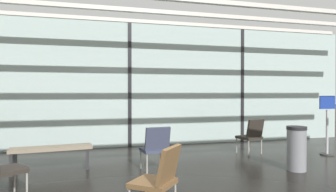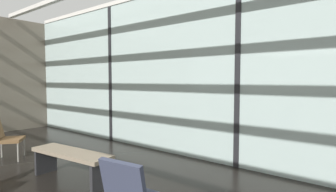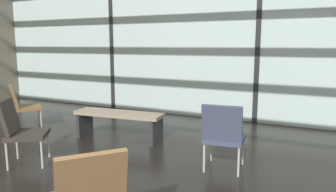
{
  "view_description": "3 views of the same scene",
  "coord_description": "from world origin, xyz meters",
  "px_view_note": "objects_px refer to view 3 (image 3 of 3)",
  "views": [
    {
      "loc": [
        -1.07,
        -3.15,
        1.52
      ],
      "look_at": [
        1.11,
        5.16,
        1.42
      ],
      "focal_mm": 31.68,
      "sensor_mm": 36.0,
      "label": 1
    },
    {
      "loc": [
        1.88,
        0.74,
        1.59
      ],
      "look_at": [
        -1.58,
        5.15,
        1.24
      ],
      "focal_mm": 27.69,
      "sensor_mm": 36.0,
      "label": 2
    },
    {
      "loc": [
        1.21,
        -1.31,
        1.58
      ],
      "look_at": [
        -1.67,
        4.55,
        0.51
      ],
      "focal_mm": 34.11,
      "sensor_mm": 36.0,
      "label": 3
    }
  ],
  "objects_px": {
    "parked_airplane": "(271,35)",
    "lounge_chair_3": "(20,128)",
    "lounge_chair_5": "(223,133)",
    "lounge_chair_0": "(22,103)",
    "waiting_bench": "(119,118)"
  },
  "relations": [
    {
      "from": "parked_airplane",
      "to": "waiting_bench",
      "type": "bearing_deg",
      "value": -97.46
    },
    {
      "from": "lounge_chair_0",
      "to": "waiting_bench",
      "type": "height_order",
      "value": "lounge_chair_0"
    },
    {
      "from": "parked_airplane",
      "to": "lounge_chair_0",
      "type": "xyz_separation_m",
      "value": [
        -3.12,
        -8.72,
        -1.44
      ]
    },
    {
      "from": "parked_airplane",
      "to": "lounge_chair_5",
      "type": "bearing_deg",
      "value": -84.79
    },
    {
      "from": "lounge_chair_0",
      "to": "lounge_chair_5",
      "type": "bearing_deg",
      "value": -147.37
    },
    {
      "from": "parked_airplane",
      "to": "lounge_chair_3",
      "type": "height_order",
      "value": "parked_airplane"
    },
    {
      "from": "lounge_chair_5",
      "to": "waiting_bench",
      "type": "bearing_deg",
      "value": -22.3
    },
    {
      "from": "lounge_chair_5",
      "to": "lounge_chair_3",
      "type": "bearing_deg",
      "value": 14.23
    },
    {
      "from": "lounge_chair_0",
      "to": "parked_airplane",
      "type": "bearing_deg",
      "value": -72.56
    },
    {
      "from": "lounge_chair_5",
      "to": "parked_airplane",
      "type": "bearing_deg",
      "value": -91.41
    },
    {
      "from": "lounge_chair_3",
      "to": "lounge_chair_5",
      "type": "bearing_deg",
      "value": -104.15
    },
    {
      "from": "waiting_bench",
      "to": "lounge_chair_0",
      "type": "bearing_deg",
      "value": 0.49
    },
    {
      "from": "lounge_chair_0",
      "to": "lounge_chair_3",
      "type": "relative_size",
      "value": 1.0
    },
    {
      "from": "parked_airplane",
      "to": "lounge_chair_3",
      "type": "distance_m",
      "value": 10.21
    },
    {
      "from": "lounge_chair_5",
      "to": "waiting_bench",
      "type": "xyz_separation_m",
      "value": [
        -1.94,
        0.54,
        -0.13
      ]
    }
  ]
}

